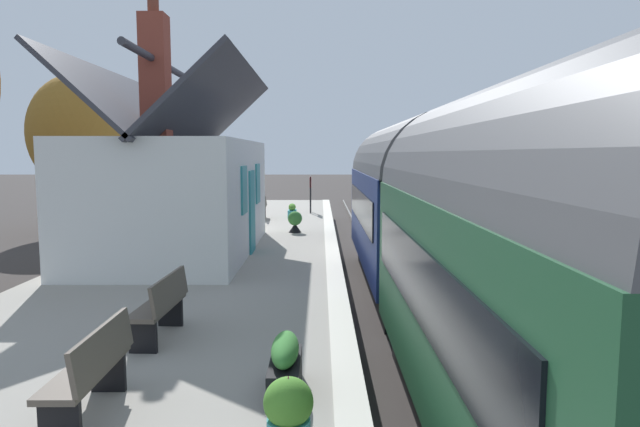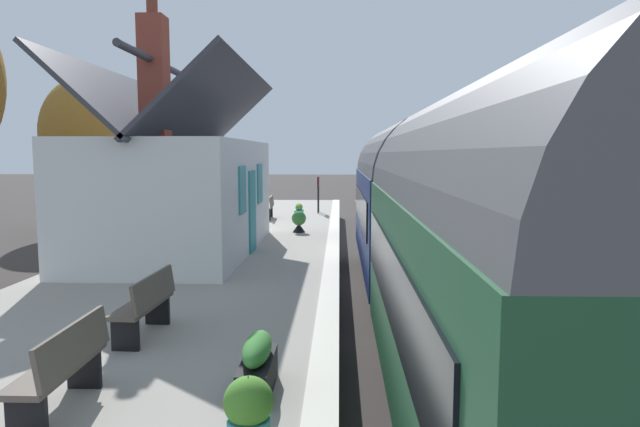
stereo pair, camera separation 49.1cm
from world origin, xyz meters
TOP-DOWN VIEW (x-y plane):
  - ground_plane at (0.00, 0.00)m, footprint 160.00×160.00m
  - platform at (0.00, 4.17)m, footprint 32.00×6.33m
  - platform_edge_coping at (0.00, 1.18)m, footprint 32.00×0.36m
  - rail_near at (0.00, -1.62)m, footprint 52.00×0.08m
  - rail_far at (0.00, -0.18)m, footprint 52.00×0.08m
  - train at (-4.28, -0.90)m, footprint 16.56×2.73m
  - station_building at (-0.27, 5.08)m, footprint 7.71×3.88m
  - bench_mid_platform at (-9.24, 3.69)m, footprint 1.40×0.44m
  - bench_near_building at (-6.98, 3.66)m, footprint 1.42×0.49m
  - bench_by_lamp at (7.12, 3.78)m, footprint 1.42×0.49m
  - planter_under_sign at (-8.73, 1.86)m, footprint 0.98×0.32m
  - planter_by_door at (7.63, 2.62)m, footprint 0.78×0.32m
  - planter_corner_building at (-9.91, 1.76)m, footprint 0.42×0.42m
  - planter_bench_left at (10.18, 6.56)m, footprint 0.59×0.59m
  - planter_edge_far at (3.37, 2.31)m, footprint 0.46×0.46m
  - station_sign_board at (9.46, 1.91)m, footprint 0.96×0.06m
  - tree_behind_building at (10.08, 12.03)m, footprint 4.51×4.25m

SIDE VIEW (x-z plane):
  - ground_plane at x=0.00m, z-range 0.00..0.00m
  - rail_near at x=0.00m, z-range 0.00..0.14m
  - rail_far at x=0.00m, z-range 0.00..0.14m
  - platform at x=0.00m, z-range 0.00..0.96m
  - platform_edge_coping at x=0.00m, z-range 0.96..0.97m
  - planter_by_door at x=7.63m, z-range 0.94..1.50m
  - planter_under_sign at x=-8.73m, z-range 0.94..1.57m
  - planter_edge_far at x=3.37m, z-range 0.96..1.64m
  - planter_corner_building at x=-9.91m, z-range 0.96..1.65m
  - bench_mid_platform at x=-9.24m, z-range 0.99..1.87m
  - bench_near_building at x=-6.98m, z-range 0.99..1.87m
  - bench_by_lamp at x=7.12m, z-range 0.99..1.87m
  - planter_bench_left at x=10.18m, z-range 0.98..1.89m
  - station_sign_board at x=9.46m, z-range 1.36..2.93m
  - train at x=-4.28m, z-range 0.05..4.37m
  - station_building at x=-0.27m, z-range -0.40..5.48m
  - tree_behind_building at x=10.08m, z-range 0.89..7.82m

